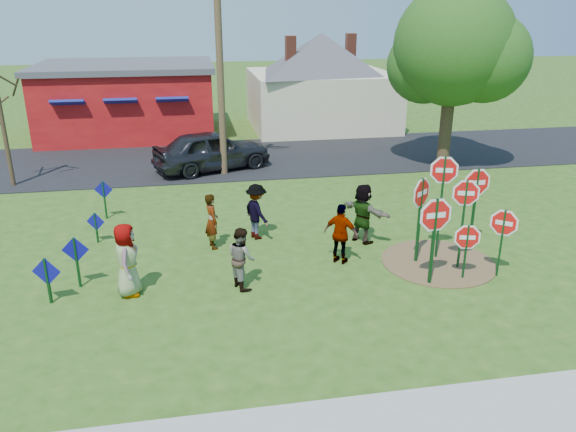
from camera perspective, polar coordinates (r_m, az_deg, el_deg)
name	(u,v)px	position (r m, az deg, el deg)	size (l,w,h in m)	color
ground	(277,260)	(16.25, -1.12, -4.45)	(120.00, 120.00, 0.00)	#294F16
road	(239,158)	(27.02, -4.99, 5.88)	(120.00, 7.50, 0.04)	black
dirt_patch	(438,262)	(16.63, 14.99, -4.54)	(3.20, 3.20, 0.03)	brown
red_building	(128,99)	(33.06, -15.93, 11.35)	(9.40, 7.69, 3.90)	maroon
cream_house	(321,77)	(33.68, 3.39, 13.90)	(9.40, 9.40, 6.50)	beige
stop_sign_a	(435,223)	(14.69, 14.71, -0.65)	(1.20, 0.13, 2.53)	#113E1A
stop_sign_b	(443,181)	(16.14, 15.48, 3.42)	(1.02, 0.31, 3.17)	#113E1A
stop_sign_c	(465,204)	(15.78, 17.51, 1.21)	(0.96, 0.29, 2.69)	#113E1A
stop_sign_d	(476,189)	(17.29, 18.58, 2.64)	(1.13, 0.08, 2.62)	#113E1A
stop_sign_e	(467,241)	(15.46, 17.72, -2.41)	(0.90, 0.25, 1.66)	#113E1A
stop_sign_f	(503,227)	(15.81, 21.04, -1.08)	(0.77, 0.64, 2.03)	#113E1A
stop_sign_g	(421,201)	(15.86, 13.34, 1.47)	(0.91, 0.71, 2.64)	#113E1A
blue_diamond_a	(47,276)	(14.88, -23.28, -5.63)	(0.71, 0.21, 1.22)	#113E1A
blue_diamond_b	(76,256)	(15.37, -20.71, -3.86)	(0.69, 0.10, 1.41)	#113E1A
blue_diamond_c	(96,225)	(18.14, -18.93, -0.83)	(0.56, 0.22, 0.99)	#113E1A
blue_diamond_d	(104,195)	(20.03, -18.18, 2.02)	(0.62, 0.13, 1.35)	#113E1A
person_a	(127,260)	(14.56, -16.06, -4.31)	(0.93, 0.61, 1.91)	#414983
person_b	(212,221)	(16.88, -7.74, -0.52)	(0.62, 0.41, 1.70)	#26806D
person_c	(241,258)	(14.48, -4.75, -4.24)	(0.80, 0.62, 1.64)	brown
person_d	(257,212)	(17.43, -3.22, 0.45)	(1.14, 0.65, 1.76)	#36363C
person_e	(341,234)	(15.80, 5.42, -1.83)	(1.03, 0.43, 1.76)	#4D3360
person_f	(363,213)	(17.27, 7.62, 0.28)	(1.73, 0.55, 1.87)	#1D5934
suv	(212,150)	(24.99, -7.72, 6.65)	(2.06, 5.11, 1.74)	#302F34
utility_pole	(220,58)	(23.63, -6.96, 15.63)	(2.13, 1.00, 9.26)	#4C3823
leafy_tree	(456,52)	(25.39, 16.72, 15.68)	(5.51, 5.03, 7.83)	#382819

